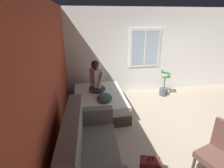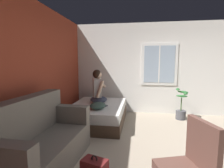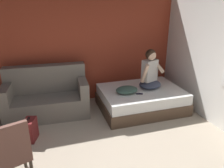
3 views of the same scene
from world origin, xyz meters
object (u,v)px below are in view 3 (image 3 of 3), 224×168
(cell_phone, at_px, (139,94))
(backpack, at_px, (30,130))
(person_seated, at_px, (150,73))
(bed, at_px, (141,99))
(couch, at_px, (47,97))
(side_chair, at_px, (10,152))
(throw_pillow, at_px, (127,90))

(cell_phone, bearing_deg, backpack, 118.23)
(person_seated, bearing_deg, bed, -168.64)
(couch, distance_m, side_chair, 1.99)
(backpack, relative_size, throw_pillow, 0.95)
(bed, height_order, person_seated, person_seated)
(person_seated, bearing_deg, backpack, -167.71)
(bed, bearing_deg, throw_pillow, -165.64)
(throw_pillow, relative_size, cell_phone, 3.33)
(backpack, bearing_deg, cell_phone, 7.40)
(throw_pillow, distance_m, cell_phone, 0.28)
(couch, relative_size, backpack, 3.80)
(bed, distance_m, throw_pillow, 0.51)
(couch, bearing_deg, side_chair, -104.52)
(throw_pillow, bearing_deg, bed, 14.36)
(bed, height_order, couch, couch)
(cell_phone, bearing_deg, side_chair, 139.72)
(bed, height_order, throw_pillow, throw_pillow)
(side_chair, height_order, person_seated, person_seated)
(side_chair, bearing_deg, person_seated, 30.02)
(bed, xyz_separation_m, cell_phone, (-0.16, -0.23, 0.25))
(backpack, relative_size, cell_phone, 3.18)
(backpack, xyz_separation_m, throw_pillow, (1.98, 0.42, 0.36))
(bed, relative_size, backpack, 3.99)
(backpack, bearing_deg, throw_pillow, 11.97)
(person_seated, height_order, backpack, person_seated)
(bed, height_order, cell_phone, cell_phone)
(backpack, distance_m, cell_phone, 2.25)
(side_chair, distance_m, throw_pillow, 2.58)
(bed, height_order, backpack, bed)
(bed, bearing_deg, cell_phone, -124.40)
(couch, height_order, backpack, couch)
(bed, height_order, side_chair, side_chair)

